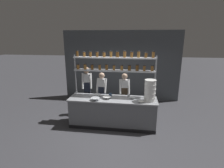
% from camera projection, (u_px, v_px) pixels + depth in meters
% --- Properties ---
extents(ground_plane, '(40.00, 40.00, 0.00)m').
position_uv_depth(ground_plane, '(113.00, 125.00, 5.66)').
color(ground_plane, '#3D3D42').
extents(back_wall, '(5.12, 0.12, 3.04)m').
position_uv_depth(back_wall, '(121.00, 66.00, 7.75)').
color(back_wall, '#4C5156').
rests_on(back_wall, ground_plane).
extents(prep_counter, '(2.72, 0.76, 0.92)m').
position_uv_depth(prep_counter, '(113.00, 112.00, 5.54)').
color(prep_counter, slate).
rests_on(prep_counter, ground_plane).
extents(spice_shelf_unit, '(2.61, 0.28, 2.36)m').
position_uv_depth(spice_shelf_unit, '(114.00, 65.00, 5.47)').
color(spice_shelf_unit, '#999BA0').
rests_on(spice_shelf_unit, ground_plane).
extents(chef_left, '(0.41, 0.34, 1.73)m').
position_uv_depth(chef_left, '(87.00, 87.00, 6.32)').
color(chef_left, black).
rests_on(chef_left, ground_plane).
extents(chef_center, '(0.37, 0.29, 1.58)m').
position_uv_depth(chef_center, '(102.00, 91.00, 6.17)').
color(chef_center, black).
rests_on(chef_center, ground_plane).
extents(chef_right, '(0.39, 0.31, 1.57)m').
position_uv_depth(chef_right, '(124.00, 93.00, 6.05)').
color(chef_right, black).
rests_on(chef_right, ground_plane).
extents(container_stack, '(0.34, 0.34, 0.65)m').
position_uv_depth(container_stack, '(150.00, 90.00, 5.12)').
color(container_stack, white).
rests_on(container_stack, prep_counter).
extents(prep_bowl_near_left, '(0.25, 0.25, 0.07)m').
position_uv_depth(prep_bowl_near_left, '(107.00, 98.00, 5.38)').
color(prep_bowl_near_left, white).
rests_on(prep_bowl_near_left, prep_counter).
extents(prep_bowl_center_front, '(0.17, 0.17, 0.05)m').
position_uv_depth(prep_bowl_center_front, '(132.00, 98.00, 5.36)').
color(prep_bowl_center_front, silver).
rests_on(prep_bowl_center_front, prep_counter).
extents(prep_bowl_center_back, '(0.25, 0.25, 0.07)m').
position_uv_depth(prep_bowl_center_back, '(97.00, 95.00, 5.57)').
color(prep_bowl_center_back, silver).
rests_on(prep_bowl_center_back, prep_counter).
extents(prep_bowl_near_right, '(0.28, 0.28, 0.08)m').
position_uv_depth(prep_bowl_near_right, '(95.00, 99.00, 5.25)').
color(prep_bowl_near_right, '#B2B7BC').
rests_on(prep_bowl_near_right, prep_counter).
extents(prep_bowl_far_left, '(0.18, 0.18, 0.05)m').
position_uv_depth(prep_bowl_far_left, '(141.00, 102.00, 5.06)').
color(prep_bowl_far_left, silver).
rests_on(prep_bowl_far_left, prep_counter).
extents(serving_cup_front, '(0.07, 0.07, 0.10)m').
position_uv_depth(serving_cup_front, '(129.00, 96.00, 5.50)').
color(serving_cup_front, '#B2B7BC').
rests_on(serving_cup_front, prep_counter).
extents(serving_cup_by_board, '(0.09, 0.09, 0.10)m').
position_uv_depth(serving_cup_by_board, '(110.00, 95.00, 5.61)').
color(serving_cup_by_board, '#334C70').
rests_on(serving_cup_by_board, prep_counter).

